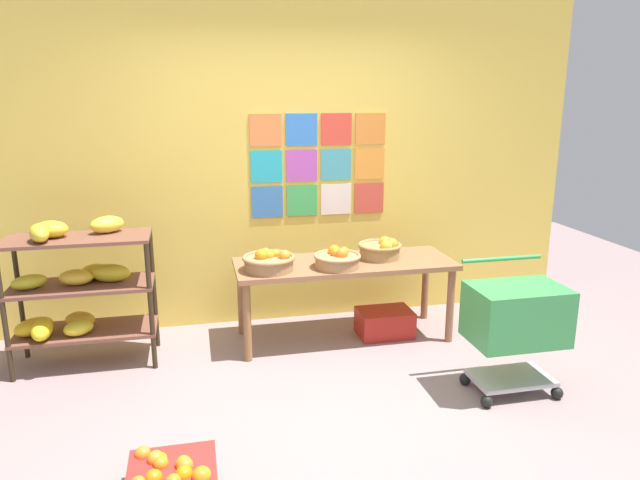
{
  "coord_description": "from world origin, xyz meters",
  "views": [
    {
      "loc": [
        -0.76,
        -3.11,
        1.94
      ],
      "look_at": [
        0.1,
        0.77,
        0.94
      ],
      "focal_mm": 32.56,
      "sensor_mm": 36.0,
      "label": 1
    }
  ],
  "objects_px": {
    "orange_crate_foreground": "(172,480)",
    "shopping_cart": "(516,318)",
    "produce_crate_under_table": "(385,323)",
    "banana_shelf_unit": "(74,285)",
    "display_table": "(344,270)",
    "fruit_basket_left": "(337,259)",
    "fruit_basket_back_left": "(381,249)",
    "fruit_basket_back_right": "(269,261)"
  },
  "relations": [
    {
      "from": "orange_crate_foreground",
      "to": "shopping_cart",
      "type": "xyz_separation_m",
      "value": [
        2.18,
        0.6,
        0.42
      ]
    },
    {
      "from": "produce_crate_under_table",
      "to": "banana_shelf_unit",
      "type": "bearing_deg",
      "value": -179.67
    },
    {
      "from": "shopping_cart",
      "to": "display_table",
      "type": "bearing_deg",
      "value": 121.16
    },
    {
      "from": "banana_shelf_unit",
      "to": "fruit_basket_left",
      "type": "height_order",
      "value": "banana_shelf_unit"
    },
    {
      "from": "fruit_basket_back_left",
      "to": "shopping_cart",
      "type": "distance_m",
      "value": 1.28
    },
    {
      "from": "produce_crate_under_table",
      "to": "fruit_basket_back_right",
      "type": "bearing_deg",
      "value": -175.52
    },
    {
      "from": "banana_shelf_unit",
      "to": "fruit_basket_left",
      "type": "relative_size",
      "value": 2.99
    },
    {
      "from": "fruit_basket_back_left",
      "to": "orange_crate_foreground",
      "type": "xyz_separation_m",
      "value": [
        -1.63,
        -1.74,
        -0.62
      ]
    },
    {
      "from": "display_table",
      "to": "banana_shelf_unit",
      "type": "bearing_deg",
      "value": -178.87
    },
    {
      "from": "fruit_basket_back_right",
      "to": "orange_crate_foreground",
      "type": "relative_size",
      "value": 0.93
    },
    {
      "from": "orange_crate_foreground",
      "to": "banana_shelf_unit",
      "type": "bearing_deg",
      "value": 112.67
    },
    {
      "from": "banana_shelf_unit",
      "to": "fruit_basket_back_left",
      "type": "xyz_separation_m",
      "value": [
        2.33,
        0.07,
        0.11
      ]
    },
    {
      "from": "banana_shelf_unit",
      "to": "shopping_cart",
      "type": "bearing_deg",
      "value": -20.28
    },
    {
      "from": "orange_crate_foreground",
      "to": "fruit_basket_left",
      "type": "bearing_deg",
      "value": 51.92
    },
    {
      "from": "display_table",
      "to": "shopping_cart",
      "type": "height_order",
      "value": "shopping_cart"
    },
    {
      "from": "fruit_basket_back_left",
      "to": "display_table",
      "type": "bearing_deg",
      "value": -173.73
    },
    {
      "from": "fruit_basket_back_right",
      "to": "fruit_basket_back_left",
      "type": "bearing_deg",
      "value": 8.33
    },
    {
      "from": "fruit_basket_back_right",
      "to": "shopping_cart",
      "type": "bearing_deg",
      "value": -34.13
    },
    {
      "from": "orange_crate_foreground",
      "to": "display_table",
      "type": "bearing_deg",
      "value": 52.25
    },
    {
      "from": "fruit_basket_back_right",
      "to": "orange_crate_foreground",
      "type": "distance_m",
      "value": 1.86
    },
    {
      "from": "fruit_basket_back_left",
      "to": "produce_crate_under_table",
      "type": "distance_m",
      "value": 0.62
    },
    {
      "from": "banana_shelf_unit",
      "to": "display_table",
      "type": "height_order",
      "value": "banana_shelf_unit"
    },
    {
      "from": "banana_shelf_unit",
      "to": "orange_crate_foreground",
      "type": "xyz_separation_m",
      "value": [
        0.7,
        -1.66,
        -0.51
      ]
    },
    {
      "from": "fruit_basket_back_left",
      "to": "fruit_basket_left",
      "type": "xyz_separation_m",
      "value": [
        -0.41,
        -0.17,
        -0.01
      ]
    },
    {
      "from": "fruit_basket_back_left",
      "to": "shopping_cart",
      "type": "xyz_separation_m",
      "value": [
        0.55,
        -1.14,
        -0.2
      ]
    },
    {
      "from": "fruit_basket_back_right",
      "to": "fruit_basket_left",
      "type": "xyz_separation_m",
      "value": [
        0.52,
        -0.04,
        -0.0
      ]
    },
    {
      "from": "fruit_basket_back_left",
      "to": "orange_crate_foreground",
      "type": "distance_m",
      "value": 2.46
    },
    {
      "from": "produce_crate_under_table",
      "to": "orange_crate_foreground",
      "type": "distance_m",
      "value": 2.36
    },
    {
      "from": "display_table",
      "to": "fruit_basket_back_left",
      "type": "height_order",
      "value": "fruit_basket_back_left"
    },
    {
      "from": "fruit_basket_left",
      "to": "orange_crate_foreground",
      "type": "xyz_separation_m",
      "value": [
        -1.23,
        -1.57,
        -0.61
      ]
    },
    {
      "from": "fruit_basket_left",
      "to": "produce_crate_under_table",
      "type": "xyz_separation_m",
      "value": [
        0.43,
        0.11,
        -0.61
      ]
    },
    {
      "from": "fruit_basket_back_left",
      "to": "produce_crate_under_table",
      "type": "height_order",
      "value": "fruit_basket_back_left"
    },
    {
      "from": "fruit_basket_back_left",
      "to": "fruit_basket_left",
      "type": "distance_m",
      "value": 0.44
    },
    {
      "from": "fruit_basket_left",
      "to": "orange_crate_foreground",
      "type": "relative_size",
      "value": 0.85
    },
    {
      "from": "banana_shelf_unit",
      "to": "fruit_basket_back_right",
      "type": "relative_size",
      "value": 2.71
    },
    {
      "from": "display_table",
      "to": "orange_crate_foreground",
      "type": "relative_size",
      "value": 4.05
    },
    {
      "from": "produce_crate_under_table",
      "to": "fruit_basket_left",
      "type": "bearing_deg",
      "value": -165.47
    },
    {
      "from": "display_table",
      "to": "fruit_basket_back_left",
      "type": "relative_size",
      "value": 4.91
    },
    {
      "from": "fruit_basket_left",
      "to": "produce_crate_under_table",
      "type": "distance_m",
      "value": 0.75
    },
    {
      "from": "display_table",
      "to": "produce_crate_under_table",
      "type": "height_order",
      "value": "display_table"
    },
    {
      "from": "banana_shelf_unit",
      "to": "display_table",
      "type": "distance_m",
      "value": 2.02
    },
    {
      "from": "fruit_basket_back_right",
      "to": "banana_shelf_unit",
      "type": "bearing_deg",
      "value": 177.48
    }
  ]
}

